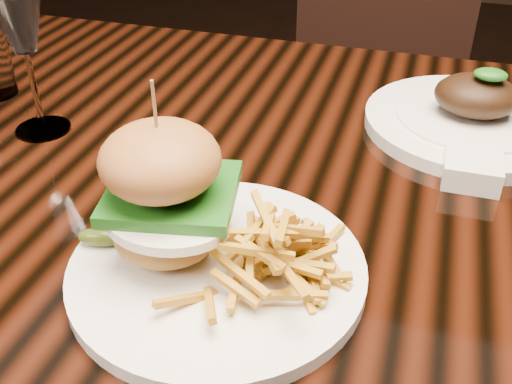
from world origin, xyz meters
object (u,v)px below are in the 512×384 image
(dining_table, at_px, (315,233))
(burger_plate, at_px, (210,233))
(chair_far, at_px, (377,68))
(wine_glass, at_px, (19,19))
(far_dish, at_px, (472,117))

(dining_table, xyz_separation_m, burger_plate, (-0.06, -0.19, 0.13))
(dining_table, bearing_deg, burger_plate, -108.83)
(burger_plate, distance_m, chair_far, 1.11)
(dining_table, bearing_deg, wine_glass, 177.24)
(dining_table, bearing_deg, chair_far, 91.51)
(dining_table, distance_m, chair_far, 0.90)
(wine_glass, relative_size, chair_far, 0.22)
(far_dish, bearing_deg, wine_glass, -162.73)
(burger_plate, xyz_separation_m, wine_glass, (-0.32, 0.21, 0.10))
(burger_plate, height_order, chair_far, chair_far)
(far_dish, height_order, chair_far, chair_far)
(burger_plate, distance_m, far_dish, 0.44)
(wine_glass, relative_size, far_dish, 0.73)
(dining_table, bearing_deg, far_dish, 48.36)
(burger_plate, bearing_deg, wine_glass, 148.38)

